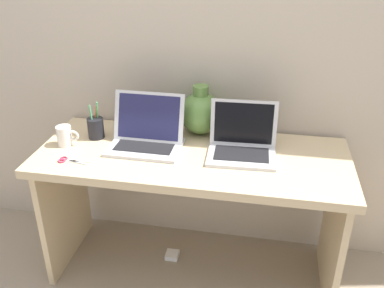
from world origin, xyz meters
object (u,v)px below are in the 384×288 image
(scissors, at_px, (68,160))
(laptop_right, at_px, (242,140))
(laptop_left, at_px, (147,133))
(green_vase, at_px, (201,113))
(power_brick, at_px, (172,255))
(coffee_mug, at_px, (65,136))
(pen_cup, at_px, (96,128))

(scissors, bearing_deg, laptop_right, 16.67)
(laptop_left, xyz_separation_m, laptop_right, (0.45, 0.01, -0.00))
(green_vase, xyz_separation_m, scissors, (-0.53, -0.41, -0.11))
(scissors, bearing_deg, green_vase, 37.27)
(laptop_left, relative_size, power_brick, 4.92)
(laptop_left, bearing_deg, laptop_right, 1.14)
(laptop_left, bearing_deg, coffee_mug, -169.71)
(laptop_left, distance_m, laptop_right, 0.45)
(coffee_mug, bearing_deg, laptop_left, 10.29)
(laptop_right, xyz_separation_m, power_brick, (-0.35, 0.01, -0.75))
(laptop_left, height_order, pen_cup, laptop_left)
(coffee_mug, relative_size, power_brick, 1.58)
(scissors, relative_size, power_brick, 2.10)
(laptop_right, height_order, scissors, laptop_right)
(pen_cup, bearing_deg, coffee_mug, -137.98)
(green_vase, relative_size, pen_cup, 1.32)
(laptop_left, bearing_deg, pen_cup, 173.06)
(laptop_left, bearing_deg, green_vase, 39.50)
(power_brick, bearing_deg, scissors, -150.25)
(laptop_right, xyz_separation_m, pen_cup, (-0.73, 0.02, -0.01))
(laptop_right, distance_m, scissors, 0.80)
(coffee_mug, bearing_deg, scissors, -61.50)
(laptop_right, distance_m, power_brick, 0.83)
(laptop_left, distance_m, coffee_mug, 0.39)
(green_vase, distance_m, power_brick, 0.82)
(laptop_left, bearing_deg, scissors, -144.48)
(green_vase, height_order, scissors, green_vase)
(power_brick, bearing_deg, pen_cup, 177.35)
(coffee_mug, xyz_separation_m, scissors, (0.08, -0.15, -0.05))
(green_vase, bearing_deg, laptop_right, -38.30)
(laptop_left, height_order, green_vase, green_vase)
(green_vase, distance_m, scissors, 0.68)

